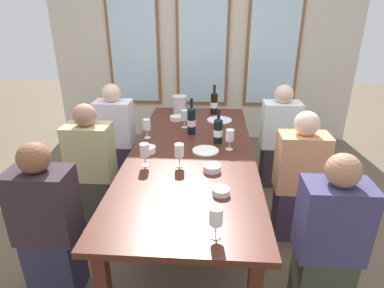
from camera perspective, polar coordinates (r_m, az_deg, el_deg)
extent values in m
plane|color=brown|center=(2.99, -0.05, -14.32)|extent=(12.00, 12.00, 0.00)
cube|color=beige|center=(4.61, 1.93, 18.58)|extent=(4.20, 0.06, 2.90)
cube|color=brown|center=(4.69, -10.40, 18.32)|extent=(0.72, 0.03, 1.88)
cube|color=silver|center=(4.68, -10.45, 18.30)|extent=(0.64, 0.01, 1.80)
cube|color=brown|center=(4.56, 1.90, 18.53)|extent=(0.72, 0.03, 1.88)
cube|color=silver|center=(4.55, 1.90, 18.51)|extent=(0.64, 0.01, 1.80)
cube|color=brown|center=(4.63, 14.36, 17.93)|extent=(0.72, 0.03, 1.88)
cube|color=silver|center=(4.61, 14.39, 17.92)|extent=(0.64, 0.01, 1.80)
cube|color=#451F15|center=(2.62, -0.05, -1.72)|extent=(1.00, 2.41, 0.04)
cube|color=#451F15|center=(3.82, -4.96, 0.43)|extent=(0.07, 0.07, 0.70)
cube|color=#451F15|center=(3.78, 7.20, 0.11)|extent=(0.07, 0.07, 0.70)
cylinder|color=white|center=(2.61, 2.42, -1.18)|extent=(0.22, 0.22, 0.01)
cylinder|color=white|center=(3.33, 4.89, 4.26)|extent=(0.26, 0.26, 0.01)
cylinder|color=silver|center=(3.55, -2.22, 6.87)|extent=(0.14, 0.14, 0.17)
cylinder|color=silver|center=(3.52, -2.24, 8.35)|extent=(0.16, 0.16, 0.02)
cylinder|color=black|center=(3.52, 3.93, 7.12)|extent=(0.08, 0.08, 0.22)
cone|color=black|center=(3.49, 3.99, 9.03)|extent=(0.08, 0.08, 0.02)
cylinder|color=black|center=(3.48, 4.01, 9.82)|extent=(0.03, 0.03, 0.08)
cylinder|color=silver|center=(3.52, 3.93, 6.95)|extent=(0.08, 0.08, 0.06)
cylinder|color=black|center=(2.75, 4.65, 2.20)|extent=(0.08, 0.08, 0.20)
cone|color=black|center=(2.71, 4.72, 4.41)|extent=(0.08, 0.08, 0.02)
cylinder|color=black|center=(2.70, 4.76, 5.41)|extent=(0.03, 0.03, 0.08)
cylinder|color=#F4E7CC|center=(2.75, 4.64, 2.00)|extent=(0.08, 0.08, 0.06)
cylinder|color=black|center=(2.93, -0.10, 3.99)|extent=(0.08, 0.07, 0.23)
cone|color=black|center=(2.89, -0.10, 6.40)|extent=(0.08, 0.07, 0.02)
cylinder|color=black|center=(2.88, -0.10, 7.34)|extent=(0.03, 0.03, 0.08)
cylinder|color=#F6DACC|center=(2.94, -0.10, 3.78)|extent=(0.08, 0.08, 0.06)
cylinder|color=white|center=(2.04, 5.18, -8.36)|extent=(0.11, 0.11, 0.04)
cylinder|color=white|center=(2.30, 3.56, -4.26)|extent=(0.13, 0.13, 0.05)
cylinder|color=white|center=(3.33, -2.78, 4.61)|extent=(0.13, 0.13, 0.04)
cylinder|color=white|center=(2.60, -7.78, -0.99)|extent=(0.12, 0.12, 0.05)
cylinder|color=white|center=(2.90, -7.89, 1.13)|extent=(0.06, 0.06, 0.00)
cylinder|color=white|center=(2.89, -7.94, 1.85)|extent=(0.01, 0.01, 0.07)
cylinder|color=white|center=(2.86, -8.03, 3.44)|extent=(0.07, 0.07, 0.09)
cylinder|color=beige|center=(2.87, -8.00, 2.92)|extent=(0.06, 0.06, 0.04)
cylinder|color=white|center=(3.13, -1.36, 3.00)|extent=(0.06, 0.06, 0.00)
cylinder|color=white|center=(3.12, -1.36, 3.68)|extent=(0.01, 0.01, 0.07)
cylinder|color=white|center=(3.09, -1.38, 5.17)|extent=(0.07, 0.07, 0.09)
cylinder|color=beige|center=(3.10, -1.37, 4.58)|extent=(0.06, 0.06, 0.02)
cylinder|color=white|center=(2.66, 6.61, -0.91)|extent=(0.06, 0.06, 0.00)
cylinder|color=white|center=(2.65, 6.65, -0.13)|extent=(0.01, 0.01, 0.07)
cylinder|color=white|center=(2.61, 6.73, 1.58)|extent=(0.07, 0.07, 0.09)
cylinder|color=#590C19|center=(2.62, 6.70, 0.97)|extent=(0.06, 0.06, 0.03)
cylinder|color=white|center=(2.41, -8.25, -3.75)|extent=(0.06, 0.06, 0.00)
cylinder|color=white|center=(2.39, -8.30, -2.91)|extent=(0.01, 0.01, 0.07)
cylinder|color=white|center=(2.35, -8.42, -1.05)|extent=(0.07, 0.07, 0.09)
cylinder|color=white|center=(2.38, -2.24, -3.86)|extent=(0.06, 0.06, 0.00)
cylinder|color=white|center=(2.36, -2.26, -3.00)|extent=(0.01, 0.01, 0.07)
cylinder|color=white|center=(2.32, -2.29, -1.12)|extent=(0.07, 0.07, 0.09)
cylinder|color=white|center=(1.71, 4.16, -15.99)|extent=(0.06, 0.06, 0.00)
cylinder|color=white|center=(1.69, 4.19, -14.95)|extent=(0.01, 0.01, 0.07)
cylinder|color=white|center=(1.64, 4.28, -12.62)|extent=(0.07, 0.07, 0.09)
cylinder|color=#590C19|center=(1.66, 4.25, -13.56)|extent=(0.06, 0.06, 0.02)
cube|color=#39372E|center=(3.07, -16.63, -9.28)|extent=(0.32, 0.24, 0.45)
cube|color=tan|center=(2.85, -17.68, -1.35)|extent=(0.38, 0.24, 0.48)
sphere|color=#9B6D54|center=(2.74, -18.50, 4.85)|extent=(0.19, 0.19, 0.19)
cube|color=#35293A|center=(2.91, 17.58, -11.36)|extent=(0.32, 0.24, 0.45)
cube|color=tan|center=(2.68, 18.77, -3.12)|extent=(0.38, 0.24, 0.48)
sphere|color=beige|center=(2.56, 19.69, 3.43)|extent=(0.19, 0.19, 0.19)
cube|color=#28263C|center=(2.49, -22.92, -18.87)|extent=(0.32, 0.24, 0.45)
cube|color=#2D2229|center=(2.23, -24.79, -9.82)|extent=(0.38, 0.24, 0.48)
sphere|color=brown|center=(2.08, -26.28, -2.22)|extent=(0.19, 0.19, 0.19)
cube|color=#383A2D|center=(2.35, 21.76, -21.64)|extent=(0.32, 0.24, 0.45)
cube|color=#39355D|center=(2.07, 23.69, -12.32)|extent=(0.38, 0.24, 0.48)
sphere|color=#9E6F51|center=(1.91, 25.25, -4.27)|extent=(0.19, 0.19, 0.19)
cube|color=#342441|center=(3.66, -12.92, -3.28)|extent=(0.32, 0.24, 0.45)
cube|color=white|center=(3.48, -13.60, 3.58)|extent=(0.38, 0.24, 0.48)
sphere|color=beige|center=(3.39, -14.12, 8.76)|extent=(0.19, 0.19, 0.19)
cube|color=#32292F|center=(3.65, 14.64, -3.58)|extent=(0.32, 0.24, 0.45)
cube|color=white|center=(3.47, 15.41, 3.30)|extent=(0.38, 0.24, 0.48)
sphere|color=beige|center=(3.38, 15.99, 8.49)|extent=(0.19, 0.19, 0.19)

